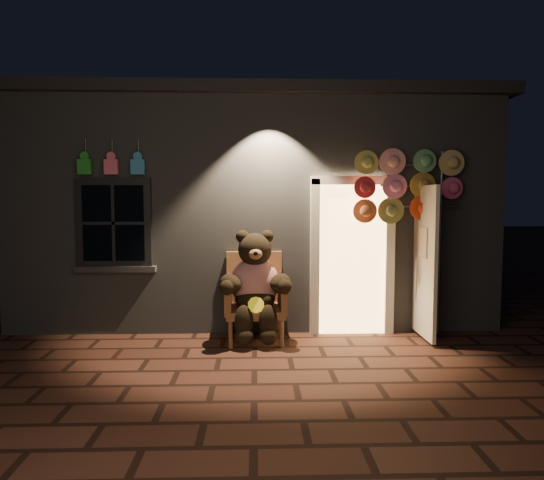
{
  "coord_description": "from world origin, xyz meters",
  "views": [
    {
      "loc": [
        0.02,
        -5.17,
        1.84
      ],
      "look_at": [
        0.23,
        1.0,
        1.35
      ],
      "focal_mm": 32.0,
      "sensor_mm": 36.0,
      "label": 1
    }
  ],
  "objects": [
    {
      "name": "hat_rack",
      "position": [
        2.04,
        1.28,
        2.06
      ],
      "size": [
        1.49,
        0.22,
        2.55
      ],
      "color": "#59595E",
      "rests_on": "ground"
    },
    {
      "name": "shop_building",
      "position": [
        0.0,
        3.99,
        1.74
      ],
      "size": [
        7.3,
        5.95,
        3.51
      ],
      "color": "slate",
      "rests_on": "ground"
    },
    {
      "name": "wicker_armchair",
      "position": [
        0.0,
        1.22,
        0.58
      ],
      "size": [
        0.83,
        0.75,
        1.16
      ],
      "rotation": [
        0.0,
        0.0,
        0.04
      ],
      "color": "brown",
      "rests_on": "ground"
    },
    {
      "name": "teddy_bear",
      "position": [
        0.01,
        1.08,
        0.76
      ],
      "size": [
        1.03,
        0.81,
        1.41
      ],
      "rotation": [
        0.0,
        0.0,
        0.04
      ],
      "color": "red",
      "rests_on": "ground"
    },
    {
      "name": "ground",
      "position": [
        0.0,
        0.0,
        0.0
      ],
      "size": [
        60.0,
        60.0,
        0.0
      ],
      "primitive_type": "plane",
      "color": "#4D2A1D",
      "rests_on": "ground"
    }
  ]
}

